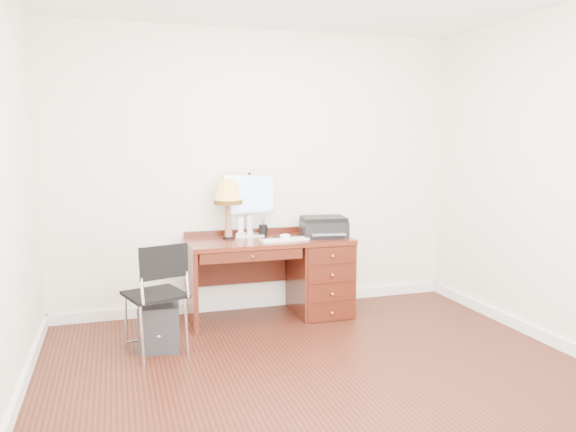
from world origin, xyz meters
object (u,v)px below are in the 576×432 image
object	(u,v)px
monitor	(250,197)
leg_lamp	(228,196)
phone	(241,232)
chair	(155,288)
desk	(302,272)
equipment_box	(159,326)
printer	(324,227)

from	to	relation	value
monitor	leg_lamp	size ratio (longest dim) A/B	1.06
phone	chair	world-z (taller)	phone
desk	monitor	bearing A→B (deg)	152.48
chair	equipment_box	size ratio (longest dim) A/B	2.41
phone	monitor	bearing A→B (deg)	59.87
leg_lamp	equipment_box	size ratio (longest dim) A/B	1.48
leg_lamp	chair	distance (m)	1.24
equipment_box	phone	bearing A→B (deg)	44.45
desk	leg_lamp	world-z (taller)	leg_lamp
monitor	chair	size ratio (longest dim) A/B	0.65
leg_lamp	chair	bearing A→B (deg)	-132.69
chair	leg_lamp	bearing A→B (deg)	29.43
desk	monitor	world-z (taller)	monitor
desk	equipment_box	size ratio (longest dim) A/B	4.08
monitor	equipment_box	xyz separation A→B (m)	(-0.93, -0.77, -0.93)
monitor	equipment_box	distance (m)	1.52
leg_lamp	phone	distance (m)	0.37
desk	leg_lamp	distance (m)	1.01
desk	leg_lamp	xyz separation A→B (m)	(-0.68, 0.11, 0.74)
leg_lamp	equipment_box	distance (m)	1.35
leg_lamp	monitor	bearing A→B (deg)	27.60
chair	equipment_box	world-z (taller)	chair
chair	printer	bearing A→B (deg)	4.17
printer	leg_lamp	distance (m)	0.95
phone	printer	bearing A→B (deg)	6.21
desk	phone	bearing A→B (deg)	166.94
monitor	chair	xyz separation A→B (m)	(-0.96, -0.91, -0.58)
printer	chair	xyz separation A→B (m)	(-1.62, -0.66, -0.30)
desk	phone	size ratio (longest dim) A/B	7.93
printer	phone	world-z (taller)	phone
printer	desk	bearing A→B (deg)	-179.65
monitor	phone	world-z (taller)	monitor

